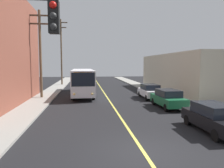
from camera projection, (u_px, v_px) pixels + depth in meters
ground_plane at (143, 152)px, 9.40m from camera, size 120.00×120.00×0.00m
sidewalk_left at (31, 108)px, 18.38m from camera, size 2.50×90.00×0.15m
sidewalk_right at (189, 104)px, 20.17m from camera, size 2.50×90.00×0.15m
lane_stripe_center at (108, 98)px, 24.23m from camera, size 0.16×60.00×0.01m
building_right_warehouse at (202, 73)px, 31.32m from camera, size 12.00×20.24×5.34m
city_bus at (83, 80)px, 27.26m from camera, size 2.81×12.20×3.20m
parked_car_black at (214, 117)px, 12.11m from camera, size 1.83×4.40×1.62m
parked_car_green at (168, 98)px, 18.98m from camera, size 1.90×4.44×1.62m
parked_car_white at (150, 91)px, 24.20m from camera, size 1.83×4.40×1.62m
utility_pole_mid at (40, 50)px, 23.71m from camera, size 2.40×0.28×9.69m
utility_pole_far at (61, 49)px, 39.34m from camera, size 2.40×0.28×11.99m
fire_hydrant at (221, 111)px, 14.86m from camera, size 0.44×0.26×0.84m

